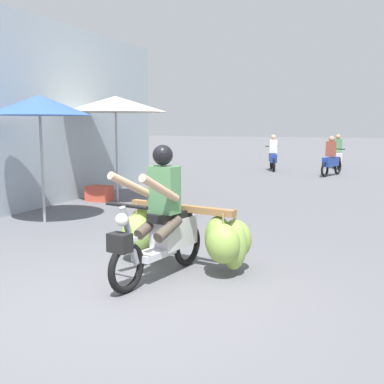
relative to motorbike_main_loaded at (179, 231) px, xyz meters
name	(u,v)px	position (x,y,z in m)	size (l,w,h in m)	color
ground_plane	(127,302)	(-0.04, -1.22, -0.49)	(120.00, 120.00, 0.00)	slate
motorbike_main_loaded	(179,231)	(0.00, 0.00, 0.00)	(1.80, 1.93, 1.58)	black
motorbike_distant_ahead_left	(331,160)	(0.54, 11.81, 0.08)	(0.67, 1.57, 1.40)	black
motorbike_distant_ahead_right	(273,156)	(-1.77, 12.89, 0.08)	(0.69, 1.56, 1.40)	black
motorbike_distant_far_ahead	(337,155)	(0.48, 14.58, 0.08)	(0.63, 1.59, 1.40)	black
market_umbrella_near_shop	(39,105)	(-3.46, 1.62, 1.66)	(1.85, 1.85, 2.33)	#99999E
market_umbrella_further_along	(116,104)	(-3.47, 4.21, 1.77)	(2.39, 2.39, 2.45)	#99999E
produce_crate	(99,193)	(-3.92, 4.12, -0.31)	(0.56, 0.40, 0.36)	#CC4C38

